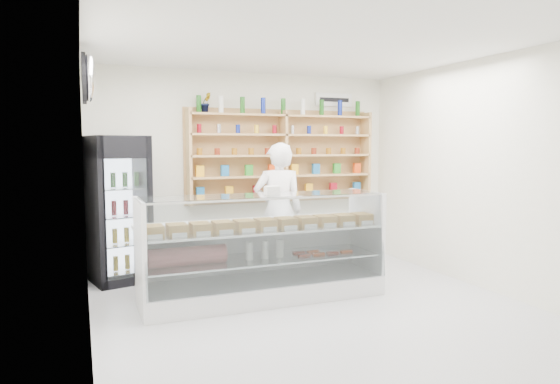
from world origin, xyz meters
name	(u,v)px	position (x,y,z in m)	size (l,w,h in m)	color
room	(325,180)	(0.00, 0.00, 1.40)	(5.00, 5.00, 5.00)	#B6B6BB
display_counter	(263,269)	(-0.39, 0.78, 0.34)	(2.76, 0.82, 1.20)	white
shop_worker	(278,211)	(0.11, 1.56, 0.89)	(0.65, 0.43, 1.78)	white
drinks_cooler	(119,209)	(-1.85, 2.14, 0.94)	(0.81, 0.79, 1.87)	black
wall_shelving	(283,156)	(0.50, 2.34, 1.59)	(2.84, 0.28, 1.33)	tan
potted_plant	(206,103)	(-0.65, 2.34, 2.33)	(0.15, 0.12, 0.28)	#1E6626
security_mirror	(89,78)	(-2.17, 1.20, 2.45)	(0.15, 0.50, 0.50)	silver
wall_sign	(334,100)	(1.40, 2.47, 2.45)	(0.62, 0.03, 0.20)	white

